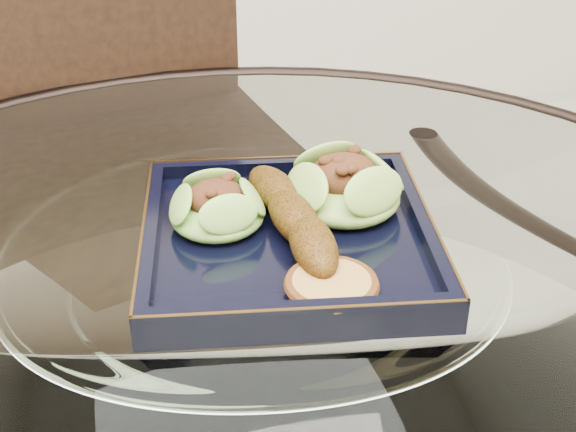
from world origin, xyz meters
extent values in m
cylinder|color=white|center=(0.00, 0.00, 0.76)|extent=(1.10, 1.10, 0.01)
torus|color=black|center=(0.00, 0.00, 0.76)|extent=(1.13, 1.13, 0.02)
cylinder|color=black|center=(0.28, 0.28, 0.38)|extent=(0.04, 0.04, 0.75)
cube|color=black|center=(-0.08, 0.36, 0.51)|extent=(0.52, 0.52, 0.04)
cube|color=black|center=(-0.11, 0.56, 0.80)|extent=(0.43, 0.10, 0.50)
cylinder|color=black|center=(-0.30, 0.52, 0.24)|extent=(0.03, 0.03, 0.49)
cylinder|color=black|center=(0.08, 0.58, 0.24)|extent=(0.03, 0.03, 0.49)
cube|color=black|center=(0.05, 0.06, 0.77)|extent=(0.31, 0.31, 0.02)
ellipsoid|color=#578D29|center=(-0.01, 0.09, 0.80)|extent=(0.12, 0.12, 0.03)
ellipsoid|color=olive|center=(0.11, 0.09, 0.80)|extent=(0.13, 0.13, 0.04)
ellipsoid|color=#5E3809|center=(0.05, 0.06, 0.80)|extent=(0.05, 0.19, 0.04)
cylinder|color=#BD863F|center=(0.06, -0.04, 0.79)|extent=(0.09, 0.09, 0.01)
camera|label=1|loc=(-0.12, -0.56, 1.18)|focal=50.00mm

